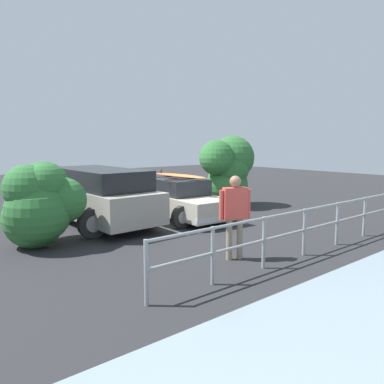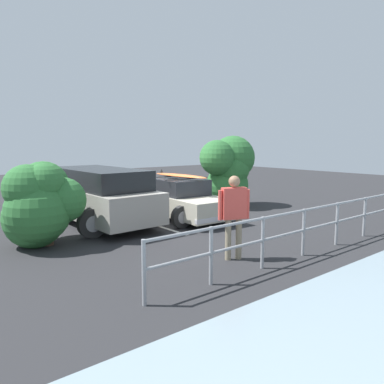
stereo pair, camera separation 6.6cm
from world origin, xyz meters
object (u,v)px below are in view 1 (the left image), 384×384
Objects in this scene: bush_near_left at (228,168)px; bush_near_right at (41,204)px; sedan_car at (180,199)px; suv_car at (99,195)px; person_bystander at (235,210)px.

bush_near_right is (7.61, 1.27, -0.45)m from bush_near_left.
bush_near_right reaches higher than sedan_car.
bush_near_left is at bearing 178.45° from suv_car.
suv_car is 2.61m from bush_near_right.
person_bystander is 4.71m from bush_near_right.
bush_near_right reaches higher than suv_car.
suv_car is at bearing -82.04° from person_bystander.
sedan_car is 2.66m from suv_car.
bush_near_left is 7.73m from bush_near_right.
sedan_car is at bearing 161.49° from suv_car.
sedan_car is 1.90× the size of bush_near_right.
suv_car is 5.18m from person_bystander.
bush_near_left reaches higher than suv_car.
bush_near_right is at bearing 9.48° from bush_near_left.
sedan_car is 0.81× the size of suv_car.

